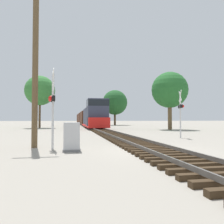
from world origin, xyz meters
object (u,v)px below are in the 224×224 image
at_px(crossing_signal_far, 181,109).
at_px(utility_pole, 35,57).
at_px(tree_far_right, 170,90).
at_px(tree_mid_background, 40,91).
at_px(tree_deep_background, 115,102).
at_px(crossing_signal_near, 52,102).
at_px(relay_cabinet, 72,137).
at_px(freight_train, 85,118).

relative_size(crossing_signal_far, utility_pole, 0.40).
bearing_deg(utility_pole, tree_far_right, 47.40).
bearing_deg(tree_mid_background, tree_far_right, -26.49).
xyz_separation_m(crossing_signal_far, tree_deep_background, (2.55, 39.78, 3.61)).
bearing_deg(tree_far_right, crossing_signal_near, -129.46).
bearing_deg(tree_deep_background, relay_cabinet, -103.99).
xyz_separation_m(crossing_signal_near, tree_mid_background, (-4.51, 28.82, 4.20)).
bearing_deg(tree_mid_background, crossing_signal_far, -59.09).
bearing_deg(crossing_signal_near, utility_pole, -138.95).
height_order(relay_cabinet, utility_pole, utility_pole).
bearing_deg(crossing_signal_near, tree_mid_background, -178.33).
xyz_separation_m(crossing_signal_near, relay_cabinet, (0.99, -0.89, -1.76)).
bearing_deg(freight_train, crossing_signal_far, -83.65).
height_order(crossing_signal_near, tree_deep_background, tree_deep_background).
height_order(crossing_signal_near, relay_cabinet, crossing_signal_near).
distance_m(tree_mid_background, tree_deep_background, 23.17).
height_order(freight_train, tree_deep_background, tree_deep_background).
bearing_deg(tree_mid_background, utility_pole, -82.84).
distance_m(freight_train, relay_cabinet, 50.28).
bearing_deg(freight_train, tree_far_right, -70.69).
bearing_deg(relay_cabinet, utility_pole, 138.11).
bearing_deg(tree_deep_background, tree_far_right, -83.03).
bearing_deg(crossing_signal_far, tree_deep_background, 12.76).
distance_m(crossing_signal_near, utility_pole, 2.85).
xyz_separation_m(utility_pole, tree_far_right, (16.51, 17.96, 0.95)).
bearing_deg(crossing_signal_near, tree_far_right, 133.32).
height_order(tree_mid_background, tree_deep_background, tree_mid_background).
bearing_deg(freight_train, tree_mid_background, -114.69).
bearing_deg(crossing_signal_far, tree_far_right, -5.86).
relative_size(crossing_signal_near, tree_deep_background, 0.44).
bearing_deg(utility_pole, crossing_signal_near, -41.73).
relative_size(freight_train, tree_deep_background, 6.95).
bearing_deg(tree_far_right, crossing_signal_far, -112.29).
height_order(tree_far_right, tree_mid_background, tree_mid_background).
height_order(utility_pole, tree_far_right, utility_pole).
xyz_separation_m(crossing_signal_near, crossing_signal_far, (9.80, 4.92, -0.08)).
bearing_deg(relay_cabinet, crossing_signal_near, 137.94).
distance_m(crossing_signal_near, tree_deep_background, 46.51).
height_order(crossing_signal_far, tree_mid_background, tree_mid_background).
relative_size(crossing_signal_near, tree_mid_background, 0.44).
relative_size(tree_mid_background, tree_deep_background, 1.01).
distance_m(relay_cabinet, utility_pole, 5.05).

